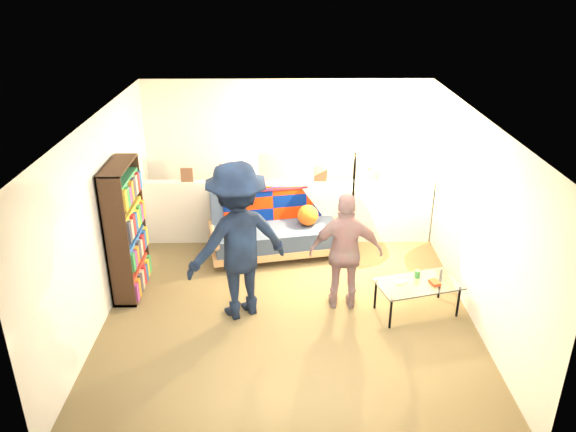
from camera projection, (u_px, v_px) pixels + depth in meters
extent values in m
plane|color=brown|center=(288.00, 303.00, 7.23)|extent=(5.00, 5.00, 0.00)
cube|color=silver|center=(287.00, 154.00, 9.02)|extent=(4.50, 0.10, 2.40)
cube|color=silver|center=(101.00, 219.00, 6.72)|extent=(0.10, 5.00, 2.40)
cube|color=silver|center=(475.00, 217.00, 6.76)|extent=(0.10, 5.00, 2.40)
cube|color=white|center=(288.00, 120.00, 6.25)|extent=(4.50, 5.00, 0.10)
cube|color=silver|center=(287.00, 211.00, 8.67)|extent=(4.45, 0.15, 1.00)
cube|color=brown|center=(187.00, 175.00, 8.39)|extent=(0.18, 0.02, 0.22)
cube|color=brown|center=(227.00, 173.00, 8.38)|extent=(0.22, 0.02, 0.28)
cube|color=white|center=(274.00, 167.00, 8.35)|extent=(0.45, 0.02, 0.45)
cube|color=brown|center=(320.00, 173.00, 8.40)|extent=(0.20, 0.02, 0.26)
cube|color=brown|center=(374.00, 175.00, 8.42)|extent=(0.16, 0.02, 0.20)
cube|color=tan|center=(277.00, 244.00, 8.41)|extent=(2.09, 1.25, 0.10)
cube|color=#364862|center=(277.00, 235.00, 8.29)|extent=(1.96, 1.08, 0.25)
cube|color=#364862|center=(272.00, 206.00, 8.51)|extent=(1.87, 0.61, 0.58)
cylinder|color=tan|center=(214.00, 234.00, 8.13)|extent=(0.26, 0.88, 0.09)
cylinder|color=tan|center=(337.00, 223.00, 8.48)|extent=(0.26, 0.88, 0.09)
cube|color=navy|center=(273.00, 208.00, 8.44)|extent=(1.49, 0.40, 0.54)
cube|color=navy|center=(271.00, 187.00, 8.44)|extent=(1.52, 0.55, 0.03)
sphere|color=#F55115|center=(308.00, 215.00, 8.27)|extent=(0.31, 0.31, 0.31)
cube|color=black|center=(115.00, 230.00, 7.17)|extent=(0.02, 0.88, 1.77)
cube|color=black|center=(117.00, 245.00, 6.78)|extent=(0.29, 0.02, 1.77)
cube|color=black|center=(134.00, 216.00, 7.57)|extent=(0.29, 0.02, 1.77)
cube|color=black|center=(117.00, 165.00, 6.82)|extent=(0.29, 0.88, 0.02)
cube|color=black|center=(133.00, 288.00, 7.53)|extent=(0.29, 0.88, 0.04)
cube|color=black|center=(129.00, 258.00, 7.34)|extent=(0.29, 0.84, 0.02)
cube|color=black|center=(126.00, 230.00, 7.17)|extent=(0.29, 0.84, 0.02)
cube|color=black|center=(122.00, 200.00, 7.00)|extent=(0.29, 0.84, 0.02)
cube|color=red|center=(133.00, 277.00, 7.46)|extent=(0.22, 0.82, 0.29)
cube|color=#285EAE|center=(130.00, 248.00, 7.28)|extent=(0.22, 0.82, 0.27)
cube|color=gold|center=(126.00, 219.00, 7.11)|extent=(0.22, 0.82, 0.29)
cube|color=#369459|center=(122.00, 189.00, 6.94)|extent=(0.22, 0.82, 0.27)
cylinder|color=black|center=(391.00, 314.00, 6.65)|extent=(0.04, 0.04, 0.40)
cylinder|color=black|center=(458.00, 302.00, 6.88)|extent=(0.04, 0.04, 0.40)
cylinder|color=black|center=(375.00, 294.00, 7.04)|extent=(0.04, 0.04, 0.40)
cylinder|color=black|center=(440.00, 284.00, 7.27)|extent=(0.04, 0.04, 0.40)
cube|color=silver|center=(418.00, 284.00, 6.87)|extent=(1.12, 0.80, 0.02)
cube|color=white|center=(401.00, 282.00, 6.86)|extent=(0.13, 0.08, 0.03)
cube|color=#D74A26|center=(435.00, 283.00, 6.84)|extent=(0.13, 0.16, 0.04)
cylinder|color=#44A552|center=(417.00, 274.00, 6.97)|extent=(0.09, 0.09, 0.10)
cylinder|color=black|center=(350.00, 249.00, 8.56)|extent=(0.24, 0.24, 0.03)
cylinder|color=black|center=(353.00, 203.00, 8.24)|extent=(0.04, 0.04, 1.57)
sphere|color=#FFC672|center=(347.00, 159.00, 8.03)|extent=(0.13, 0.13, 0.13)
sphere|color=#FFC672|center=(365.00, 157.00, 7.91)|extent=(0.13, 0.13, 0.13)
sphere|color=#FFC672|center=(357.00, 149.00, 8.02)|extent=(0.13, 0.13, 0.13)
imported|color=black|center=(238.00, 241.00, 6.65)|extent=(1.47, 1.25, 1.97)
imported|color=#C78186|center=(346.00, 252.00, 6.88)|extent=(0.91, 0.41, 1.53)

